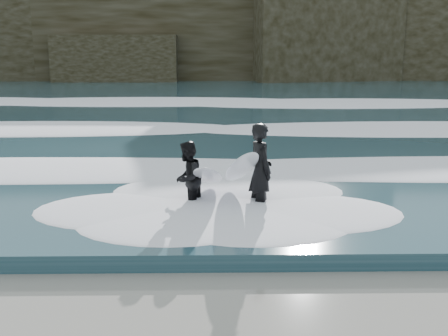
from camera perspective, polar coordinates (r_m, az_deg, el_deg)
The scene contains 7 objects.
sea at distance 34.30m, azimuth -0.98°, elevation 7.14°, with size 90.00×52.00×0.30m, color #203E4A.
headland at distance 51.16m, azimuth -1.03°, elevation 14.44°, with size 70.00×9.00×10.00m, color black.
foam_near at distance 14.48m, azimuth -0.86°, elevation 0.31°, with size 60.00×3.20×0.20m, color white.
foam_mid at distance 21.37m, azimuth -0.93°, elevation 4.43°, with size 60.00×4.00×0.24m, color white.
foam_far at distance 30.29m, azimuth -0.97°, elevation 6.96°, with size 60.00×4.80×0.30m, color white.
surfer_left at distance 11.45m, azimuth 3.42°, elevation -0.16°, with size 1.18×1.93×1.92m.
surfer_right at distance 11.50m, azimuth -3.40°, elevation -1.05°, with size 1.19×2.05×1.55m.
Camera 1 is at (-0.04, -5.14, 3.53)m, focal length 45.00 mm.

